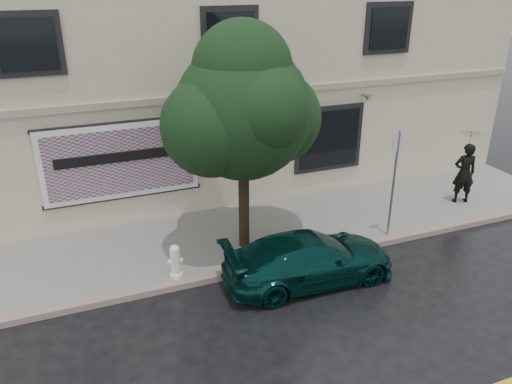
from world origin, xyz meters
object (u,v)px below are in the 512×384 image
object	(u,v)px
fire_hydrant	(175,261)
car	(309,259)
street_tree	(243,112)
pedestrian	(464,173)

from	to	relation	value
fire_hydrant	car	bearing A→B (deg)	-9.07
car	street_tree	distance (m)	3.77
car	fire_hydrant	distance (m)	3.14
street_tree	pedestrian	bearing A→B (deg)	0.86
car	street_tree	bearing A→B (deg)	27.50
pedestrian	fire_hydrant	bearing A→B (deg)	23.48
pedestrian	street_tree	world-z (taller)	street_tree
pedestrian	street_tree	bearing A→B (deg)	18.65
street_tree	car	bearing A→B (deg)	-63.70
pedestrian	street_tree	distance (m)	7.69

